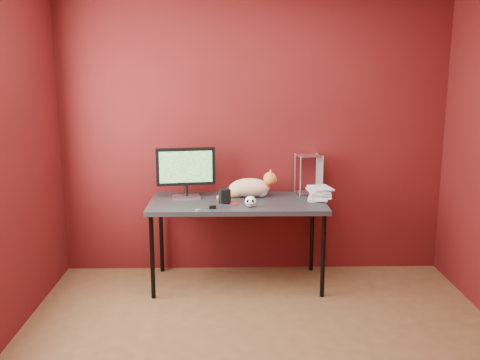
{
  "coord_description": "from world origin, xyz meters",
  "views": [
    {
      "loc": [
        -0.22,
        -3.08,
        1.86
      ],
      "look_at": [
        -0.13,
        1.15,
        0.98
      ],
      "focal_mm": 40.0,
      "sensor_mm": 36.0,
      "label": 1
    }
  ],
  "objects_px": {
    "skull_mug": "(250,201)",
    "monitor": "(186,170)",
    "cat": "(250,187)",
    "desk": "(237,207)",
    "speaker": "(225,197)",
    "book_stack": "(311,132)"
  },
  "relations": [
    {
      "from": "skull_mug",
      "to": "monitor",
      "type": "bearing_deg",
      "value": 154.31
    },
    {
      "from": "speaker",
      "to": "book_stack",
      "type": "xyz_separation_m",
      "value": [
        0.74,
        0.13,
        0.53
      ]
    },
    {
      "from": "desk",
      "to": "book_stack",
      "type": "xyz_separation_m",
      "value": [
        0.63,
        0.07,
        0.64
      ]
    },
    {
      "from": "cat",
      "to": "book_stack",
      "type": "xyz_separation_m",
      "value": [
        0.51,
        -0.09,
        0.5
      ]
    },
    {
      "from": "cat",
      "to": "skull_mug",
      "type": "bearing_deg",
      "value": -89.0
    },
    {
      "from": "desk",
      "to": "cat",
      "type": "bearing_deg",
      "value": 52.41
    },
    {
      "from": "skull_mug",
      "to": "speaker",
      "type": "xyz_separation_m",
      "value": [
        -0.21,
        0.14,
        0.01
      ]
    },
    {
      "from": "desk",
      "to": "monitor",
      "type": "relative_size",
      "value": 2.93
    },
    {
      "from": "monitor",
      "to": "book_stack",
      "type": "bearing_deg",
      "value": -11.81
    },
    {
      "from": "desk",
      "to": "book_stack",
      "type": "distance_m",
      "value": 0.9
    },
    {
      "from": "skull_mug",
      "to": "speaker",
      "type": "bearing_deg",
      "value": 151.48
    },
    {
      "from": "monitor",
      "to": "cat",
      "type": "relative_size",
      "value": 0.97
    },
    {
      "from": "monitor",
      "to": "skull_mug",
      "type": "relative_size",
      "value": 5.45
    },
    {
      "from": "cat",
      "to": "book_stack",
      "type": "distance_m",
      "value": 0.72
    },
    {
      "from": "monitor",
      "to": "skull_mug",
      "type": "xyz_separation_m",
      "value": [
        0.55,
        -0.33,
        -0.2
      ]
    },
    {
      "from": "desk",
      "to": "monitor",
      "type": "height_order",
      "value": "monitor"
    },
    {
      "from": "desk",
      "to": "cat",
      "type": "distance_m",
      "value": 0.23
    },
    {
      "from": "speaker",
      "to": "desk",
      "type": "bearing_deg",
      "value": 14.16
    },
    {
      "from": "skull_mug",
      "to": "book_stack",
      "type": "xyz_separation_m",
      "value": [
        0.52,
        0.27,
        0.54
      ]
    },
    {
      "from": "cat",
      "to": "skull_mug",
      "type": "xyz_separation_m",
      "value": [
        -0.01,
        -0.36,
        -0.04
      ]
    },
    {
      "from": "monitor",
      "to": "cat",
      "type": "bearing_deg",
      "value": -6.02
    },
    {
      "from": "skull_mug",
      "to": "book_stack",
      "type": "relative_size",
      "value": 0.08
    }
  ]
}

